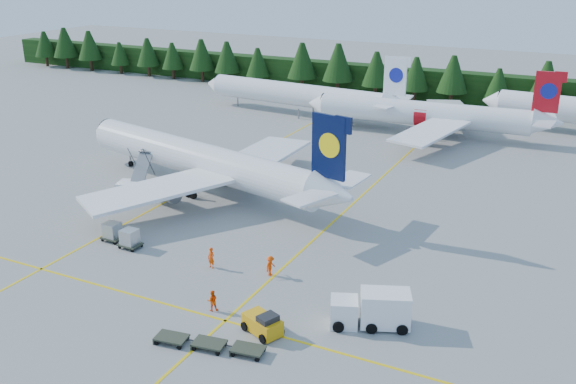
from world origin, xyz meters
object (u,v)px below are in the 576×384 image
at_px(airliner_navy, 194,159).
at_px(service_truck, 371,309).
at_px(airliner_red, 418,113).
at_px(baggage_tug, 263,324).
at_px(airstairs, 138,184).

relative_size(airliner_navy, service_truck, 6.45).
distance_m(airliner_red, baggage_tug, 62.10).
distance_m(airstairs, service_truck, 39.43).
height_order(airliner_navy, airstairs, airliner_navy).
bearing_deg(airstairs, service_truck, -41.31).
xyz_separation_m(airliner_red, service_truck, (12.38, -57.13, -1.95)).
bearing_deg(baggage_tug, airliner_navy, 155.74).
relative_size(airliner_red, baggage_tug, 10.95).
bearing_deg(airliner_navy, baggage_tug, -33.66).
height_order(airliner_red, airstairs, airliner_red).
bearing_deg(airliner_red, airliner_navy, -119.42).
relative_size(airstairs, service_truck, 1.05).
distance_m(airliner_navy, baggage_tug, 34.25).
height_order(airliner_navy, baggage_tug, airliner_navy).
height_order(airstairs, service_truck, airstairs).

